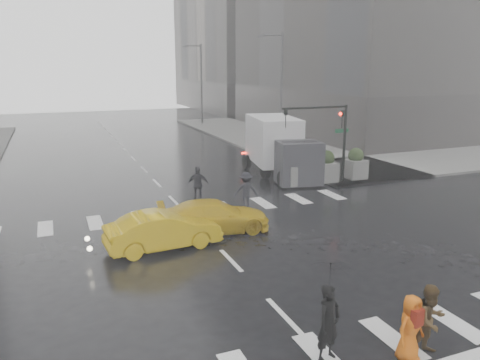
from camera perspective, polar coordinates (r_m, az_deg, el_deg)
name	(u,v)px	position (r m, az deg, el deg)	size (l,w,h in m)	color
ground	(231,260)	(16.53, -1.11, -9.77)	(120.00, 120.00, 0.00)	black
sidewalk_ne	(373,146)	(40.81, 15.92, 4.00)	(35.00, 35.00, 0.15)	slate
building_ne_far	(275,3)	(78.75, 4.27, 20.73)	(26.05, 26.05, 36.00)	gray
road_markings	(231,260)	(16.53, -1.11, -9.75)	(18.00, 48.00, 0.01)	silver
traffic_signal_pole	(330,128)	(26.66, 10.91, 6.20)	(4.45, 0.42, 4.50)	black
street_lamp_near	(279,88)	(36.09, 4.83, 11.06)	(2.15, 0.22, 9.00)	#59595B
street_lamp_far	(200,81)	(54.67, -4.87, 11.94)	(2.15, 0.22, 9.00)	#59595B
planter_west	(295,170)	(26.18, 6.77, 1.25)	(1.10, 1.10, 1.80)	slate
planter_mid	(326,167)	(27.19, 10.47, 1.58)	(1.10, 1.10, 1.80)	slate
planter_east	(355,164)	(28.30, 13.89, 1.88)	(1.10, 1.10, 1.80)	slate
pedestrian_black	(330,297)	(10.96, 10.92, -13.82)	(1.23, 1.24, 2.43)	black
pedestrian_brown	(430,320)	(12.12, 22.18, -15.54)	(0.84, 0.66, 1.73)	#433118
pedestrian_orange	(410,328)	(11.79, 20.06, -16.56)	(0.86, 0.65, 1.59)	orange
pedestrian_far_a	(198,185)	(23.20, -5.13, -0.55)	(1.05, 0.64, 1.79)	black
pedestrian_far_b	(246,190)	(22.14, 0.71, -1.26)	(1.13, 0.62, 1.74)	black
taxi_mid	(163,230)	(17.56, -9.34, -6.08)	(1.47, 4.23, 1.39)	gold
taxi_rear	(214,216)	(19.06, -3.18, -4.44)	(1.84, 3.99, 1.31)	gold
box_truck	(280,146)	(28.55, 4.84, 4.19)	(2.50, 6.67, 3.54)	silver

